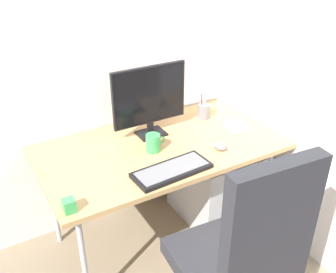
# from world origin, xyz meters

# --- Properties ---
(ground_plane) EXTENTS (8.00, 8.00, 0.00)m
(ground_plane) POSITION_xyz_m (0.00, 0.00, 0.00)
(ground_plane) COLOR gray
(wall_back) EXTENTS (2.51, 0.04, 2.80)m
(wall_back) POSITION_xyz_m (0.00, 0.43, 1.40)
(wall_back) COLOR white
(wall_back) RESTS_ON ground_plane
(wall_side_right) EXTENTS (0.04, 1.84, 2.80)m
(wall_side_right) POSITION_xyz_m (0.76, -0.15, 1.40)
(wall_side_right) COLOR white
(wall_side_right) RESTS_ON ground_plane
(desk) EXTENTS (1.46, 0.79, 0.72)m
(desk) POSITION_xyz_m (0.00, 0.00, 0.68)
(desk) COLOR tan
(desk) RESTS_ON ground_plane
(office_chair) EXTENTS (0.60, 0.63, 1.20)m
(office_chair) POSITION_xyz_m (-0.08, -0.88, 0.61)
(office_chair) COLOR black
(office_chair) RESTS_ON ground_plane
(filing_cabinet) EXTENTS (0.48, 0.55, 0.55)m
(filing_cabinet) POSITION_xyz_m (0.45, 0.02, 0.27)
(filing_cabinet) COLOR #B2B5BA
(filing_cabinet) RESTS_ON ground_plane
(monitor) EXTENTS (0.49, 0.14, 0.45)m
(monitor) POSITION_xyz_m (0.02, 0.16, 0.97)
(monitor) COLOR black
(monitor) RESTS_ON desk
(keyboard) EXTENTS (0.45, 0.20, 0.03)m
(keyboard) POSITION_xyz_m (-0.09, -0.28, 0.73)
(keyboard) COLOR black
(keyboard) RESTS_ON desk
(mouse) EXTENTS (0.08, 0.10, 0.04)m
(mouse) POSITION_xyz_m (0.29, -0.21, 0.74)
(mouse) COLOR slate
(mouse) RESTS_ON desk
(pen_holder) EXTENTS (0.09, 0.09, 0.17)m
(pen_holder) POSITION_xyz_m (0.44, 0.19, 0.77)
(pen_holder) COLOR slate
(pen_holder) RESTS_ON desk
(notebook) EXTENTS (0.15, 0.17, 0.03)m
(notebook) POSITION_xyz_m (0.54, -0.05, 0.73)
(notebook) COLOR silver
(notebook) RESTS_ON desk
(coffee_mug) EXTENTS (0.12, 0.09, 0.11)m
(coffee_mug) POSITION_xyz_m (-0.07, -0.03, 0.77)
(coffee_mug) COLOR #3FAD59
(coffee_mug) RESTS_ON desk
(desk_clamp_accessory) EXTENTS (0.06, 0.06, 0.07)m
(desk_clamp_accessory) POSITION_xyz_m (-0.67, -0.32, 0.75)
(desk_clamp_accessory) COLOR #3FAD59
(desk_clamp_accessory) RESTS_ON desk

